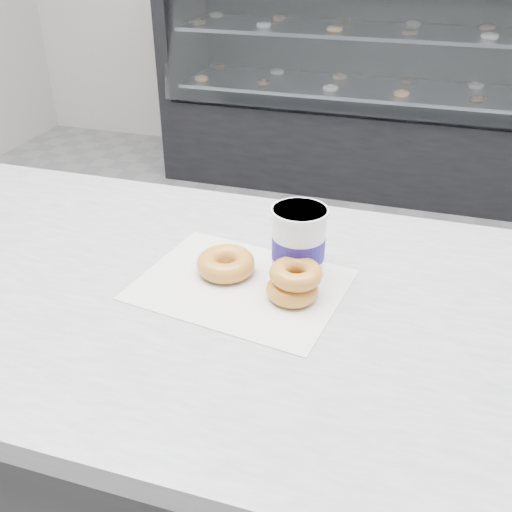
# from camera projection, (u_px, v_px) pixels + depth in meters

# --- Properties ---
(ground) EXTENTS (5.00, 5.00, 0.00)m
(ground) POSITION_uv_depth(u_px,v_px,m) (270.00, 412.00, 1.93)
(ground) COLOR gray
(ground) RESTS_ON ground
(counter) EXTENTS (3.06, 0.76, 0.90)m
(counter) POSITION_uv_depth(u_px,v_px,m) (194.00, 460.00, 1.21)
(counter) COLOR #333335
(counter) RESTS_ON ground
(display_case) EXTENTS (2.40, 0.74, 1.25)m
(display_case) POSITION_uv_depth(u_px,v_px,m) (368.00, 103.00, 3.42)
(display_case) COLOR black
(display_case) RESTS_ON ground
(wax_paper) EXTENTS (0.37, 0.31, 0.00)m
(wax_paper) POSITION_uv_depth(u_px,v_px,m) (241.00, 285.00, 0.97)
(wax_paper) COLOR silver
(wax_paper) RESTS_ON counter
(donut_single) EXTENTS (0.11, 0.11, 0.04)m
(donut_single) POSITION_uv_depth(u_px,v_px,m) (226.00, 264.00, 1.00)
(donut_single) COLOR gold
(donut_single) RESTS_ON wax_paper
(donut_stack) EXTENTS (0.12, 0.12, 0.06)m
(donut_stack) POSITION_uv_depth(u_px,v_px,m) (294.00, 282.00, 0.93)
(donut_stack) COLOR gold
(donut_stack) RESTS_ON wax_paper
(coffee_cup) EXTENTS (0.11, 0.11, 0.13)m
(coffee_cup) POSITION_uv_depth(u_px,v_px,m) (298.00, 243.00, 0.97)
(coffee_cup) COLOR white
(coffee_cup) RESTS_ON counter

